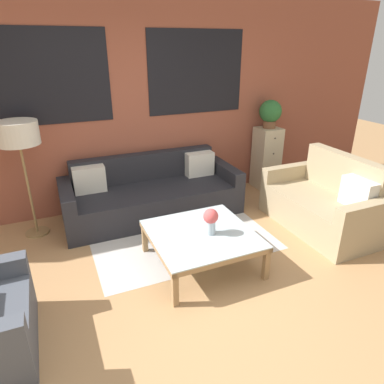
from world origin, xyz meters
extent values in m
plane|color=#AD7F51|center=(0.00, 0.00, 0.00)|extent=(16.00, 16.00, 0.00)
cube|color=brown|center=(0.00, 2.44, 1.40)|extent=(8.40, 0.08, 2.80)
cube|color=black|center=(-0.95, 2.39, 1.80)|extent=(1.40, 0.01, 1.10)
cube|color=black|center=(0.95, 2.39, 1.80)|extent=(1.40, 0.01, 1.10)
cube|color=#BCB7B2|center=(0.22, 1.20, 0.00)|extent=(2.10, 1.45, 0.00)
cube|color=#232328|center=(0.10, 1.82, 0.20)|extent=(2.01, 0.72, 0.40)
cube|color=#232328|center=(0.10, 2.26, 0.39)|extent=(2.01, 0.16, 0.78)
cube|color=#232328|center=(-0.99, 1.90, 0.29)|extent=(0.16, 0.88, 0.58)
cube|color=#232328|center=(1.18, 1.90, 0.29)|extent=(0.16, 0.88, 0.58)
cube|color=beige|center=(-0.68, 2.10, 0.57)|extent=(0.40, 0.16, 0.34)
cube|color=silver|center=(0.87, 2.10, 0.57)|extent=(0.40, 0.16, 0.34)
cube|color=tan|center=(1.84, 0.75, 0.21)|extent=(0.64, 1.19, 0.42)
cube|color=tan|center=(2.24, 0.75, 0.46)|extent=(0.16, 1.19, 0.92)
cube|color=tan|center=(1.92, 1.41, 0.31)|extent=(0.80, 0.14, 0.62)
cube|color=tan|center=(1.92, 0.09, 0.31)|extent=(0.80, 0.14, 0.62)
cube|color=beige|center=(2.08, 0.38, 0.59)|extent=(0.16, 0.40, 0.34)
cube|color=silver|center=(0.22, 0.60, 0.37)|extent=(1.03, 1.03, 0.01)
cube|color=#99754C|center=(0.22, 0.11, 0.34)|extent=(1.03, 0.05, 0.05)
cube|color=#99754C|center=(0.22, 1.10, 0.34)|extent=(1.03, 0.05, 0.05)
cube|color=#99754C|center=(-0.27, 0.60, 0.34)|extent=(0.05, 1.03, 0.05)
cube|color=#99754C|center=(0.71, 0.60, 0.34)|extent=(0.05, 1.03, 0.05)
cube|color=#99754C|center=(-0.26, 0.13, 0.18)|extent=(0.06, 0.05, 0.37)
cube|color=#99754C|center=(0.70, 0.13, 0.18)|extent=(0.05, 0.05, 0.37)
cube|color=#99754C|center=(-0.26, 1.08, 0.18)|extent=(0.06, 0.06, 0.37)
cube|color=#99754C|center=(0.70, 1.08, 0.18)|extent=(0.05, 0.06, 0.37)
cylinder|color=olive|center=(-1.38, 2.01, 0.01)|extent=(0.28, 0.28, 0.02)
cylinder|color=olive|center=(-1.38, 2.01, 0.58)|extent=(0.03, 0.03, 1.11)
cylinder|color=beige|center=(-1.38, 2.01, 1.26)|extent=(0.46, 0.46, 0.26)
cube|color=#C6B793|center=(2.09, 2.19, 0.48)|extent=(0.36, 0.35, 0.97)
sphere|color=#38332D|center=(2.09, 2.01, 0.85)|extent=(0.02, 0.02, 0.02)
sphere|color=#38332D|center=(2.09, 2.01, 0.60)|extent=(0.02, 0.02, 0.02)
sphere|color=#38332D|center=(2.09, 2.01, 0.36)|extent=(0.02, 0.02, 0.02)
sphere|color=#38332D|center=(2.09, 2.01, 0.12)|extent=(0.02, 0.02, 0.02)
cylinder|color=brown|center=(2.09, 2.19, 1.02)|extent=(0.19, 0.19, 0.11)
sphere|color=#2D6B33|center=(2.09, 2.19, 1.22)|extent=(0.34, 0.34, 0.34)
cylinder|color=#ADBCC6|center=(0.29, 0.56, 0.45)|extent=(0.10, 0.10, 0.15)
sphere|color=#CC4C4C|center=(0.29, 0.56, 0.58)|extent=(0.15, 0.15, 0.15)
camera|label=1|loc=(-1.09, -2.16, 2.16)|focal=32.00mm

